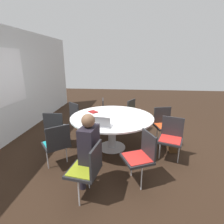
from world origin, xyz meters
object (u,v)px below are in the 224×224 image
(chair_6, at_px, (78,115))
(spiral_notebook, at_px, (93,112))
(chair_7, at_px, (56,126))
(laptop, at_px, (103,124))
(chair_0, at_px, (88,167))
(chair_3, at_px, (164,123))
(person_0, at_px, (88,146))
(chair_4, at_px, (135,112))
(chair_8, at_px, (57,142))
(chair_2, at_px, (171,136))
(chair_5, at_px, (107,111))
(cell_phone, at_px, (105,118))
(handbag, at_px, (172,144))
(chair_1, at_px, (141,154))

(chair_6, xyz_separation_m, spiral_notebook, (-0.50, -0.52, 0.25))
(chair_7, height_order, laptop, laptop)
(chair_0, height_order, spiral_notebook, chair_0)
(chair_3, distance_m, spiral_notebook, 1.69)
(chair_3, bearing_deg, chair_7, -3.08)
(chair_7, height_order, person_0, person_0)
(chair_4, xyz_separation_m, chair_8, (-1.99, 1.45, 0.00))
(chair_2, height_order, chair_3, same)
(chair_5, height_order, cell_phone, chair_5)
(laptop, bearing_deg, chair_6, -48.17)
(chair_6, bearing_deg, chair_0, -29.94)
(chair_0, xyz_separation_m, chair_4, (2.67, -0.71, 0.00))
(chair_5, relative_size, handbag, 2.39)
(chair_7, bearing_deg, chair_4, 32.87)
(chair_8, relative_size, spiral_notebook, 3.36)
(chair_4, bearing_deg, person_0, 11.03)
(chair_0, distance_m, chair_3, 2.36)
(chair_2, bearing_deg, chair_0, 60.21)
(chair_7, xyz_separation_m, person_0, (-1.18, -1.02, 0.19))
(chair_2, xyz_separation_m, chair_8, (-0.50, 2.11, 0.00))
(chair_4, distance_m, handbag, 1.40)
(person_0, height_order, handbag, person_0)
(chair_4, height_order, chair_5, same)
(chair_0, distance_m, chair_6, 2.44)
(spiral_notebook, distance_m, cell_phone, 0.51)
(person_0, xyz_separation_m, laptop, (0.66, -0.12, 0.10))
(chair_0, relative_size, handbag, 2.39)
(chair_5, distance_m, spiral_notebook, 1.02)
(chair_4, bearing_deg, chair_1, 29.46)
(chair_3, relative_size, chair_7, 1.00)
(chair_8, bearing_deg, chair_3, -9.70)
(chair_8, bearing_deg, chair_5, 32.53)
(chair_2, distance_m, laptop, 1.36)
(spiral_notebook, bearing_deg, chair_4, -49.16)
(person_0, bearing_deg, chair_3, -31.21)
(chair_1, relative_size, chair_4, 1.00)
(chair_0, distance_m, cell_phone, 1.43)
(chair_3, distance_m, chair_4, 1.00)
(laptop, relative_size, spiral_notebook, 1.34)
(chair_2, distance_m, chair_6, 2.46)
(spiral_notebook, bearing_deg, handbag, -96.61)
(chair_1, bearing_deg, chair_6, 15.63)
(chair_3, relative_size, person_0, 0.71)
(chair_0, relative_size, chair_2, 1.00)
(chair_0, bearing_deg, chair_4, -5.83)
(chair_6, height_order, person_0, person_0)
(chair_2, bearing_deg, chair_8, 32.86)
(chair_3, bearing_deg, chair_4, -63.31)
(chair_3, relative_size, spiral_notebook, 3.36)
(chair_7, bearing_deg, chair_2, -7.68)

